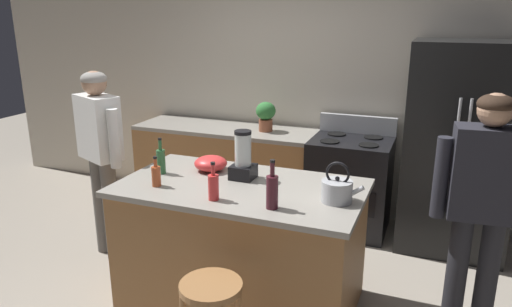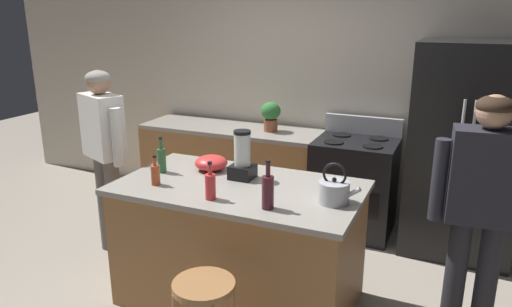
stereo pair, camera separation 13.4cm
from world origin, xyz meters
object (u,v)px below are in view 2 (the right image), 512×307
object	(u,v)px
person_by_island_left	(104,146)
bottle_cooking_sauce	(155,174)
bottle_olive_oil	(162,159)
bottle_wine	(268,191)
person_by_sink_right	(482,202)
refrigerator	(464,151)
bottle_soda	(210,185)
stove_range	(354,185)
tea_kettle	(334,191)
potted_plant	(271,114)
kitchen_island	(240,243)
mixing_bowl	(211,163)
bar_stool	(204,303)
blender_appliance	(242,158)

from	to	relation	value
person_by_island_left	bottle_cooking_sauce	distance (m)	0.95
person_by_island_left	bottle_olive_oil	bearing A→B (deg)	-15.23
person_by_island_left	bottle_wine	bearing A→B (deg)	-16.77
person_by_sink_right	refrigerator	bearing A→B (deg)	94.81
person_by_sink_right	bottle_soda	bearing A→B (deg)	-165.26
stove_range	tea_kettle	size ratio (longest dim) A/B	3.98
bottle_olive_oil	bottle_wine	xyz separation A→B (m)	(1.00, -0.32, 0.02)
potted_plant	bottle_soda	size ratio (longest dim) A/B	1.17
kitchen_island	person_by_sink_right	world-z (taller)	person_by_sink_right
mixing_bowl	bottle_cooking_sauce	bearing A→B (deg)	-114.19
kitchen_island	person_by_sink_right	distance (m)	1.65
bottle_olive_oil	bar_stool	bearing A→B (deg)	-45.05
refrigerator	bottle_wine	world-z (taller)	refrigerator
refrigerator	tea_kettle	size ratio (longest dim) A/B	6.75
person_by_island_left	stove_range	bearing A→B (deg)	34.88
person_by_island_left	blender_appliance	world-z (taller)	person_by_island_left
bottle_wine	mixing_bowl	xyz separation A→B (m)	(-0.69, 0.52, -0.06)
person_by_sink_right	blender_appliance	bearing A→B (deg)	179.03
stove_range	person_by_island_left	size ratio (longest dim) A/B	0.67
blender_appliance	bottle_wine	world-z (taller)	blender_appliance
person_by_island_left	bottle_olive_oil	distance (m)	0.75
bottle_soda	bottle_cooking_sauce	size ratio (longest dim) A/B	1.19
person_by_sink_right	blender_appliance	xyz separation A→B (m)	(-1.59, 0.03, 0.07)
bar_stool	person_by_sink_right	bearing A→B (deg)	33.21
tea_kettle	bottle_cooking_sauce	bearing A→B (deg)	-171.56
person_by_island_left	bottle_olive_oil	size ratio (longest dim) A/B	5.92
mixing_bowl	bottle_wine	bearing A→B (deg)	-37.18
tea_kettle	kitchen_island	bearing A→B (deg)	176.33
blender_appliance	tea_kettle	bearing A→B (deg)	-14.23
bottle_olive_oil	refrigerator	bearing A→B (deg)	35.24
stove_range	bottle_cooking_sauce	world-z (taller)	bottle_cooking_sauce
person_by_island_left	refrigerator	bearing A→B (deg)	24.53
mixing_bowl	bottle_soda	bearing A→B (deg)	-61.53
kitchen_island	bottle_soda	size ratio (longest dim) A/B	6.75
kitchen_island	bottle_soda	bearing A→B (deg)	-100.24
bottle_soda	bottle_wine	distance (m)	0.40
bar_stool	bottle_cooking_sauce	distance (m)	1.03
refrigerator	tea_kettle	bearing A→B (deg)	-115.66
bottle_soda	mixing_bowl	bearing A→B (deg)	118.47
blender_appliance	bottle_wine	xyz separation A→B (m)	(0.38, -0.44, -0.04)
bar_stool	potted_plant	bearing A→B (deg)	103.09
potted_plant	bottle_soda	world-z (taller)	potted_plant
person_by_island_left	bottle_soda	xyz separation A→B (m)	(1.32, -0.52, 0.02)
blender_appliance	tea_kettle	xyz separation A→B (m)	(0.73, -0.19, -0.07)
kitchen_island	bottle_wine	world-z (taller)	bottle_wine
bottle_soda	bar_stool	bearing A→B (deg)	-66.28
bar_stool	kitchen_island	bearing A→B (deg)	101.28
person_by_island_left	bottle_wine	size ratio (longest dim) A/B	5.17
bar_stool	bottle_wine	bearing A→B (deg)	69.42
bottle_soda	blender_appliance	bearing A→B (deg)	87.84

